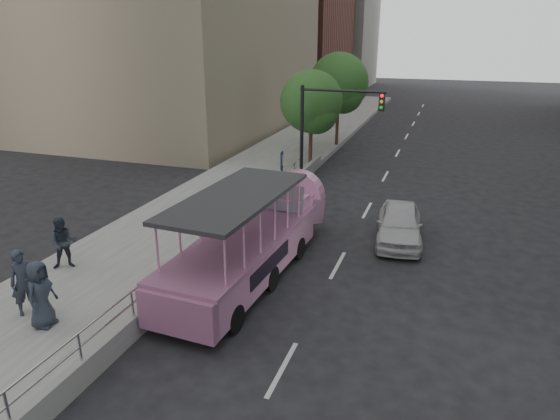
# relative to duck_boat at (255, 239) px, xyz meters

# --- Properties ---
(ground) EXTENTS (160.00, 160.00, 0.00)m
(ground) POSITION_rel_duck_boat_xyz_m (1.55, -2.69, -1.15)
(ground) COLOR black
(sidewalk) EXTENTS (5.50, 80.00, 0.30)m
(sidewalk) POSITION_rel_duck_boat_xyz_m (-4.20, 7.31, -1.00)
(sidewalk) COLOR #9B9B96
(sidewalk) RESTS_ON ground
(kerb_wall) EXTENTS (0.24, 30.00, 0.36)m
(kerb_wall) POSITION_rel_duck_boat_xyz_m (-1.57, -0.69, -0.67)
(kerb_wall) COLOR gray
(kerb_wall) RESTS_ON sidewalk
(guardrail) EXTENTS (0.07, 22.00, 0.71)m
(guardrail) POSITION_rel_duck_boat_xyz_m (-1.57, -0.69, -0.00)
(guardrail) COLOR #BCBCC1
(guardrail) RESTS_ON kerb_wall
(duck_boat) EXTENTS (2.75, 9.41, 3.09)m
(duck_boat) POSITION_rel_duck_boat_xyz_m (0.00, 0.00, 0.00)
(duck_boat) COLOR black
(duck_boat) RESTS_ON ground
(car) EXTENTS (2.10, 4.30, 1.42)m
(car) POSITION_rel_duck_boat_xyz_m (4.29, 4.17, -0.44)
(car) COLOR beige
(car) RESTS_ON ground
(pedestrian_near) EXTENTS (0.74, 0.83, 1.89)m
(pedestrian_near) POSITION_rel_duck_boat_xyz_m (-4.77, -5.02, 0.10)
(pedestrian_near) COLOR #29303C
(pedestrian_near) RESTS_ON sidewalk
(pedestrian_mid) EXTENTS (1.08, 1.03, 1.75)m
(pedestrian_mid) POSITION_rel_duck_boat_xyz_m (-5.77, -2.37, 0.03)
(pedestrian_mid) COLOR #29303C
(pedestrian_mid) RESTS_ON sidewalk
(pedestrian_far) EXTENTS (0.66, 0.95, 1.85)m
(pedestrian_far) POSITION_rel_duck_boat_xyz_m (-3.87, -5.37, 0.08)
(pedestrian_far) COLOR #29303C
(pedestrian_far) RESTS_ON sidewalk
(parking_sign) EXTENTS (0.11, 0.56, 2.49)m
(parking_sign) POSITION_rel_duck_boat_xyz_m (-1.45, 7.00, 0.44)
(parking_sign) COLOR black
(parking_sign) RESTS_ON ground
(traffic_signal) EXTENTS (4.20, 0.32, 5.20)m
(traffic_signal) POSITION_rel_duck_boat_xyz_m (-0.15, 9.81, 2.35)
(traffic_signal) COLOR black
(traffic_signal) RESTS_ON ground
(street_tree_near) EXTENTS (3.52, 3.52, 5.72)m
(street_tree_near) POSITION_rel_duck_boat_xyz_m (-1.75, 13.24, 2.67)
(street_tree_near) COLOR #3C281B
(street_tree_near) RESTS_ON ground
(street_tree_far) EXTENTS (3.97, 3.97, 6.45)m
(street_tree_far) POSITION_rel_duck_boat_xyz_m (-1.55, 19.24, 3.16)
(street_tree_far) COLOR #3C281B
(street_tree_far) RESTS_ON ground
(midrise_stone_b) EXTENTS (16.00, 14.00, 20.00)m
(midrise_stone_b) POSITION_rel_duck_boat_xyz_m (-14.45, 61.31, 8.85)
(midrise_stone_b) COLOR gray
(midrise_stone_b) RESTS_ON ground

